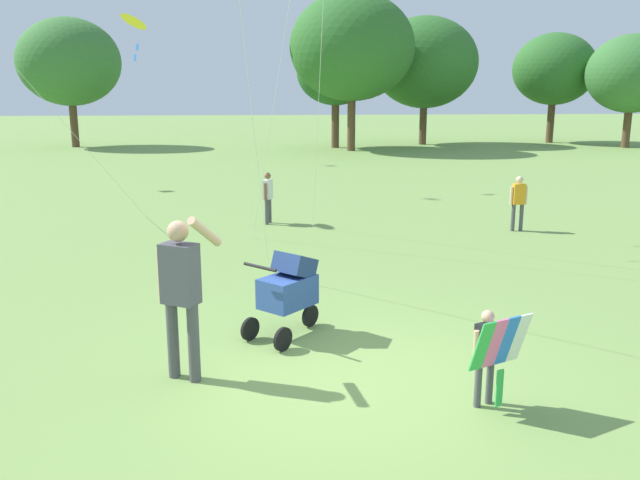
% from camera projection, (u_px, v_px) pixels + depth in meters
% --- Properties ---
extents(ground_plane, '(120.00, 120.00, 0.00)m').
position_uv_depth(ground_plane, '(334.00, 376.00, 6.93)').
color(ground_plane, '#75994C').
extents(treeline_distant, '(30.71, 7.91, 6.90)m').
position_uv_depth(treeline_distant, '(379.00, 61.00, 31.25)').
color(treeline_distant, brown).
rests_on(treeline_distant, ground).
extents(child_with_butterfly_kite, '(0.61, 0.47, 0.95)m').
position_uv_depth(child_with_butterfly_kite, '(489.00, 349.00, 6.13)').
color(child_with_butterfly_kite, '#4C4C51').
rests_on(child_with_butterfly_kite, ground).
extents(person_adult_flyer, '(0.66, 0.48, 1.73)m').
position_uv_depth(person_adult_flyer, '(181.00, 285.00, 6.64)').
color(person_adult_flyer, '#4C4C51').
rests_on(person_adult_flyer, ground).
extents(stroller, '(0.96, 0.99, 1.03)m').
position_uv_depth(stroller, '(289.00, 287.00, 7.90)').
color(stroller, black).
rests_on(stroller, ground).
extents(kite_orange_delta, '(2.71, 3.01, 4.45)m').
position_uv_depth(kite_orange_delta, '(133.00, 24.00, 14.27)').
color(kite_orange_delta, yellow).
rests_on(kite_orange_delta, ground).
extents(person_red_shirt, '(0.36, 0.16, 1.13)m').
position_uv_depth(person_red_shirt, '(518.00, 199.00, 13.62)').
color(person_red_shirt, '#4C4C51').
rests_on(person_red_shirt, ground).
extents(person_sitting_far, '(0.23, 0.34, 1.11)m').
position_uv_depth(person_sitting_far, '(268.00, 194.00, 14.33)').
color(person_sitting_far, '#4C4C51').
rests_on(person_sitting_far, ground).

